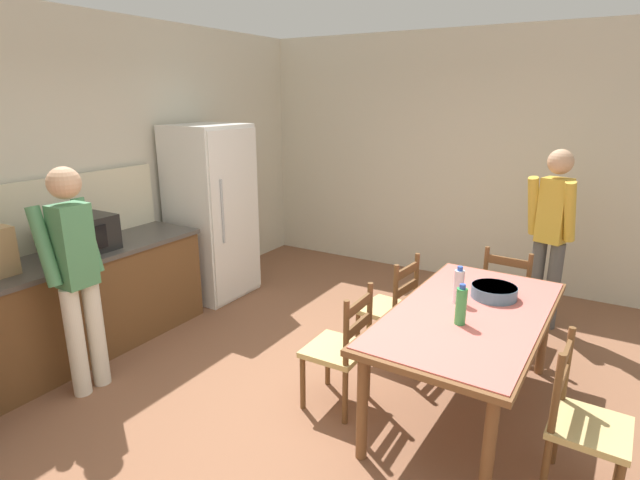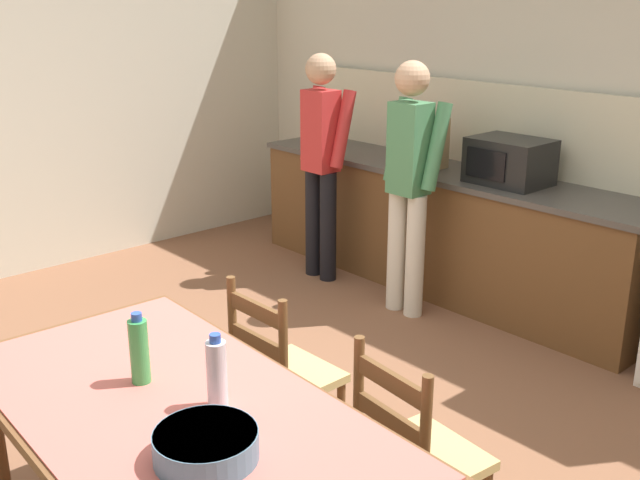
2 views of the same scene
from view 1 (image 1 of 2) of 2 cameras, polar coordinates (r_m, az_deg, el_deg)
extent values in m
plane|color=brown|center=(3.79, 0.77, -18.67)|extent=(8.32, 8.32, 0.00)
cube|color=beige|center=(5.06, -26.40, 6.35)|extent=(6.52, 0.12, 2.90)
cube|color=beige|center=(6.20, 16.34, 8.90)|extent=(0.12, 5.20, 2.90)
cube|color=brown|center=(4.55, -30.82, -8.67)|extent=(3.23, 0.62, 0.86)
cube|color=#4C4742|center=(4.40, -31.66, -3.31)|extent=(3.27, 0.66, 0.04)
cube|color=white|center=(5.59, -12.34, 3.13)|extent=(0.77, 0.68, 1.88)
cube|color=white|center=(5.36, -9.58, 2.72)|extent=(0.74, 0.02, 1.80)
cylinder|color=#A5AAB2|center=(5.16, -11.08, 3.18)|extent=(0.02, 0.02, 0.66)
cube|color=black|center=(4.61, -25.64, 0.55)|extent=(0.50, 0.38, 0.30)
cube|color=black|center=(4.42, -24.75, 0.05)|extent=(0.30, 0.01, 0.19)
cylinder|color=brown|center=(2.99, 18.68, -22.06)|extent=(0.07, 0.07, 0.72)
cylinder|color=brown|center=(4.40, 24.21, -9.61)|extent=(0.07, 0.07, 0.72)
cylinder|color=brown|center=(3.19, 4.85, -18.46)|extent=(0.07, 0.07, 0.72)
cylinder|color=brown|center=(4.54, 14.79, -7.87)|extent=(0.07, 0.07, 0.72)
cube|color=brown|center=(3.57, 16.76, -8.19)|extent=(1.88, 1.01, 0.04)
cube|color=#D1665B|center=(3.56, 16.79, -7.84)|extent=(1.81, 0.97, 0.01)
cylinder|color=green|center=(3.30, 15.81, -7.32)|extent=(0.07, 0.07, 0.24)
cylinder|color=#2D51B2|center=(3.25, 15.99, -5.13)|extent=(0.04, 0.04, 0.03)
cylinder|color=silver|center=(3.62, 15.56, -5.17)|extent=(0.07, 0.07, 0.24)
cylinder|color=#2D51B2|center=(3.58, 15.72, -3.16)|extent=(0.04, 0.04, 0.03)
cylinder|color=slate|center=(3.81, 19.26, -5.61)|extent=(0.32, 0.32, 0.09)
cylinder|color=slate|center=(3.80, 19.31, -5.12)|extent=(0.31, 0.31, 0.02)
cylinder|color=brown|center=(4.61, 6.78, -9.14)|extent=(0.04, 0.04, 0.41)
cylinder|color=brown|center=(4.33, 4.33, -10.81)|extent=(0.04, 0.04, 0.41)
cylinder|color=brown|center=(4.47, 10.60, -10.17)|extent=(0.04, 0.04, 0.41)
cylinder|color=brown|center=(4.18, 8.34, -12.00)|extent=(0.04, 0.04, 0.41)
cube|color=tan|center=(4.30, 7.63, -7.82)|extent=(0.46, 0.44, 0.04)
cylinder|color=brown|center=(4.28, 10.93, -4.46)|extent=(0.04, 0.04, 0.46)
cylinder|color=brown|center=(3.98, 8.62, -5.96)|extent=(0.04, 0.04, 0.46)
cube|color=brown|center=(4.08, 9.90, -3.50)|extent=(0.36, 0.06, 0.07)
cube|color=brown|center=(4.14, 9.80, -5.48)|extent=(0.36, 0.06, 0.07)
cylinder|color=brown|center=(3.95, 0.89, -13.59)|extent=(0.04, 0.04, 0.41)
cylinder|color=brown|center=(3.69, -1.98, -15.98)|extent=(0.04, 0.04, 0.41)
cylinder|color=brown|center=(3.82, 5.48, -14.82)|extent=(0.04, 0.04, 0.41)
cylinder|color=brown|center=(3.55, 2.89, -17.46)|extent=(0.04, 0.04, 0.41)
cube|color=tan|center=(3.63, 1.86, -12.40)|extent=(0.42, 0.40, 0.04)
cylinder|color=brown|center=(3.60, 5.68, -8.32)|extent=(0.04, 0.04, 0.46)
cylinder|color=brown|center=(3.31, 3.01, -10.59)|extent=(0.04, 0.04, 0.46)
cube|color=brown|center=(3.40, 4.45, -7.45)|extent=(0.36, 0.03, 0.07)
cube|color=brown|center=(3.46, 4.40, -9.75)|extent=(0.36, 0.03, 0.07)
cylinder|color=brown|center=(3.52, 31.17, -20.30)|extent=(0.04, 0.04, 0.41)
cylinder|color=brown|center=(3.24, 24.32, -22.81)|extent=(0.04, 0.04, 0.41)
cylinder|color=brown|center=(3.53, 25.38, -19.38)|extent=(0.04, 0.04, 0.41)
cube|color=tan|center=(3.25, 28.47, -18.35)|extent=(0.44, 0.42, 0.04)
cylinder|color=brown|center=(2.97, 25.42, -15.59)|extent=(0.04, 0.04, 0.46)
cylinder|color=brown|center=(3.29, 26.39, -12.56)|extent=(0.04, 0.04, 0.46)
cube|color=brown|center=(3.07, 26.23, -11.90)|extent=(0.36, 0.04, 0.07)
cube|color=brown|center=(3.14, 25.88, -14.36)|extent=(0.36, 0.04, 0.07)
cylinder|color=brown|center=(5.02, 22.97, -8.18)|extent=(0.04, 0.04, 0.41)
cylinder|color=brown|center=(5.09, 19.00, -7.42)|extent=(0.04, 0.04, 0.41)
cylinder|color=brown|center=(4.72, 22.07, -9.67)|extent=(0.04, 0.04, 0.41)
cylinder|color=brown|center=(4.79, 17.85, -8.83)|extent=(0.04, 0.04, 0.41)
cube|color=tan|center=(4.82, 20.74, -6.07)|extent=(0.43, 0.44, 0.04)
cylinder|color=brown|center=(4.54, 22.71, -4.25)|extent=(0.04, 0.04, 0.46)
cylinder|color=brown|center=(4.62, 18.36, -3.47)|extent=(0.04, 0.04, 0.46)
cube|color=brown|center=(4.54, 20.67, -2.33)|extent=(0.05, 0.36, 0.07)
cube|color=brown|center=(4.58, 20.48, -4.13)|extent=(0.05, 0.36, 0.07)
cylinder|color=silver|center=(4.15, -26.11, -10.48)|extent=(0.13, 0.13, 0.85)
cylinder|color=silver|center=(4.23, -24.21, -9.73)|extent=(0.13, 0.13, 0.85)
cube|color=#478456|center=(3.94, -26.40, -0.58)|extent=(0.24, 0.19, 0.60)
sphere|color=tan|center=(3.85, -27.23, 5.82)|extent=(0.23, 0.23, 0.23)
cylinder|color=#478456|center=(3.91, -29.01, -0.66)|extent=(0.10, 0.23, 0.57)
cylinder|color=#478456|center=(4.07, -25.03, 0.49)|extent=(0.10, 0.23, 0.57)
cylinder|color=#4C4C4C|center=(5.25, 25.08, -4.81)|extent=(0.13, 0.13, 0.85)
cylinder|color=#4C4C4C|center=(5.31, 23.43, -4.38)|extent=(0.13, 0.13, 0.85)
cube|color=gold|center=(5.09, 25.18, 3.07)|extent=(0.26, 0.29, 0.60)
sphere|color=tan|center=(5.01, 25.80, 8.06)|extent=(0.23, 0.23, 0.23)
cylinder|color=gold|center=(4.96, 26.66, 2.89)|extent=(0.25, 0.16, 0.57)
cylinder|color=gold|center=(5.08, 23.19, 3.60)|extent=(0.25, 0.16, 0.57)
camera|label=2|loc=(5.20, 36.30, 12.41)|focal=42.00mm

